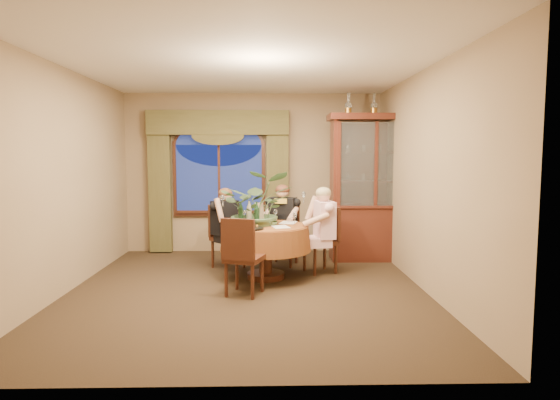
{
  "coord_description": "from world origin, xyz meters",
  "views": [
    {
      "loc": [
        0.28,
        -5.83,
        1.71
      ],
      "look_at": [
        0.43,
        0.59,
        1.1
      ],
      "focal_mm": 30.0,
      "sensor_mm": 36.0,
      "label": 1
    }
  ],
  "objects_px": {
    "chair_back": "(228,237)",
    "person_scarf": "(283,225)",
    "chair_back_right": "(283,235)",
    "person_pink": "(324,231)",
    "wine_bottle_3": "(249,213)",
    "oil_lamp_left": "(348,103)",
    "stoneware_vase": "(259,213)",
    "wine_bottle_1": "(241,214)",
    "dining_table": "(266,252)",
    "centerpiece_plant": "(258,179)",
    "person_back": "(225,228)",
    "chair_front_left": "(244,256)",
    "wine_bottle_2": "(249,212)",
    "wine_bottle_0": "(257,214)",
    "oil_lamp_right": "(400,104)",
    "olive_bowl": "(271,223)",
    "china_cabinet": "(372,188)",
    "chair_right": "(320,240)",
    "oil_lamp_center": "(374,104)"
  },
  "relations": [
    {
      "from": "oil_lamp_left",
      "to": "wine_bottle_1",
      "type": "bearing_deg",
      "value": -144.1
    },
    {
      "from": "oil_lamp_center",
      "to": "wine_bottle_2",
      "type": "relative_size",
      "value": 1.03
    },
    {
      "from": "wine_bottle_2",
      "to": "wine_bottle_3",
      "type": "height_order",
      "value": "same"
    },
    {
      "from": "wine_bottle_3",
      "to": "chair_back_right",
      "type": "bearing_deg",
      "value": 56.64
    },
    {
      "from": "china_cabinet",
      "to": "wine_bottle_0",
      "type": "distance_m",
      "value": 2.25
    },
    {
      "from": "oil_lamp_right",
      "to": "chair_right",
      "type": "height_order",
      "value": "oil_lamp_right"
    },
    {
      "from": "centerpiece_plant",
      "to": "wine_bottle_3",
      "type": "height_order",
      "value": "centerpiece_plant"
    },
    {
      "from": "oil_lamp_left",
      "to": "wine_bottle_0",
      "type": "relative_size",
      "value": 1.03
    },
    {
      "from": "person_back",
      "to": "olive_bowl",
      "type": "bearing_deg",
      "value": 92.63
    },
    {
      "from": "person_pink",
      "to": "olive_bowl",
      "type": "relative_size",
      "value": 7.43
    },
    {
      "from": "person_back",
      "to": "oil_lamp_left",
      "type": "bearing_deg",
      "value": 150.34
    },
    {
      "from": "china_cabinet",
      "to": "chair_back",
      "type": "xyz_separation_m",
      "value": [
        -2.32,
        -0.53,
        -0.71
      ]
    },
    {
      "from": "dining_table",
      "to": "centerpiece_plant",
      "type": "relative_size",
      "value": 1.14
    },
    {
      "from": "chair_back_right",
      "to": "person_pink",
      "type": "height_order",
      "value": "person_pink"
    },
    {
      "from": "oil_lamp_right",
      "to": "person_back",
      "type": "xyz_separation_m",
      "value": [
        -2.77,
        -0.55,
        -1.93
      ]
    },
    {
      "from": "oil_lamp_left",
      "to": "wine_bottle_0",
      "type": "distance_m",
      "value": 2.51
    },
    {
      "from": "olive_bowl",
      "to": "chair_right",
      "type": "bearing_deg",
      "value": 25.13
    },
    {
      "from": "oil_lamp_right",
      "to": "person_scarf",
      "type": "distance_m",
      "value": 2.72
    },
    {
      "from": "chair_front_left",
      "to": "wine_bottle_2",
      "type": "bearing_deg",
      "value": 106.98
    },
    {
      "from": "wine_bottle_0",
      "to": "chair_back_right",
      "type": "bearing_deg",
      "value": 66.31
    },
    {
      "from": "person_scarf",
      "to": "wine_bottle_2",
      "type": "distance_m",
      "value": 0.82
    },
    {
      "from": "wine_bottle_3",
      "to": "oil_lamp_left",
      "type": "bearing_deg",
      "value": 35.53
    },
    {
      "from": "oil_lamp_left",
      "to": "person_back",
      "type": "height_order",
      "value": "oil_lamp_left"
    },
    {
      "from": "stoneware_vase",
      "to": "centerpiece_plant",
      "type": "relative_size",
      "value": 0.27
    },
    {
      "from": "stoneware_vase",
      "to": "wine_bottle_0",
      "type": "height_order",
      "value": "wine_bottle_0"
    },
    {
      "from": "person_back",
      "to": "person_scarf",
      "type": "bearing_deg",
      "value": 142.55
    },
    {
      "from": "oil_lamp_center",
      "to": "wine_bottle_3",
      "type": "relative_size",
      "value": 1.03
    },
    {
      "from": "chair_right",
      "to": "wine_bottle_2",
      "type": "bearing_deg",
      "value": 77.72
    },
    {
      "from": "dining_table",
      "to": "chair_back_right",
      "type": "height_order",
      "value": "chair_back_right"
    },
    {
      "from": "person_pink",
      "to": "person_back",
      "type": "bearing_deg",
      "value": 62.41
    },
    {
      "from": "chair_front_left",
      "to": "stoneware_vase",
      "type": "xyz_separation_m",
      "value": [
        0.16,
        0.88,
        0.42
      ]
    },
    {
      "from": "stoneware_vase",
      "to": "wine_bottle_1",
      "type": "relative_size",
      "value": 0.91
    },
    {
      "from": "oil_lamp_right",
      "to": "centerpiece_plant",
      "type": "bearing_deg",
      "value": -155.1
    },
    {
      "from": "chair_right",
      "to": "person_scarf",
      "type": "height_order",
      "value": "person_scarf"
    },
    {
      "from": "person_back",
      "to": "wine_bottle_0",
      "type": "distance_m",
      "value": 0.9
    },
    {
      "from": "person_scarf",
      "to": "olive_bowl",
      "type": "bearing_deg",
      "value": 96.1
    },
    {
      "from": "chair_front_left",
      "to": "dining_table",
      "type": "bearing_deg",
      "value": 90.0
    },
    {
      "from": "wine_bottle_1",
      "to": "oil_lamp_right",
      "type": "bearing_deg",
      "value": 25.81
    },
    {
      "from": "oil_lamp_right",
      "to": "person_pink",
      "type": "bearing_deg",
      "value": -142.33
    },
    {
      "from": "wine_bottle_3",
      "to": "person_pink",
      "type": "bearing_deg",
      "value": 5.03
    },
    {
      "from": "dining_table",
      "to": "centerpiece_plant",
      "type": "height_order",
      "value": "centerpiece_plant"
    },
    {
      "from": "chair_back",
      "to": "wine_bottle_2",
      "type": "xyz_separation_m",
      "value": [
        0.34,
        -0.48,
        0.44
      ]
    },
    {
      "from": "oil_lamp_right",
      "to": "chair_front_left",
      "type": "height_order",
      "value": "oil_lamp_right"
    },
    {
      "from": "chair_back_right",
      "to": "wine_bottle_0",
      "type": "height_order",
      "value": "wine_bottle_0"
    },
    {
      "from": "china_cabinet",
      "to": "chair_right",
      "type": "xyz_separation_m",
      "value": [
        -0.95,
        -0.85,
        -0.71
      ]
    },
    {
      "from": "dining_table",
      "to": "stoneware_vase",
      "type": "distance_m",
      "value": 0.55
    },
    {
      "from": "chair_right",
      "to": "wine_bottle_1",
      "type": "xyz_separation_m",
      "value": [
        -1.13,
        -0.36,
        0.44
      ]
    },
    {
      "from": "chair_back",
      "to": "person_scarf",
      "type": "bearing_deg",
      "value": 144.78
    },
    {
      "from": "dining_table",
      "to": "wine_bottle_3",
      "type": "xyz_separation_m",
      "value": [
        -0.23,
        0.05,
        0.54
      ]
    },
    {
      "from": "person_scarf",
      "to": "stoneware_vase",
      "type": "distance_m",
      "value": 0.77
    }
  ]
}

